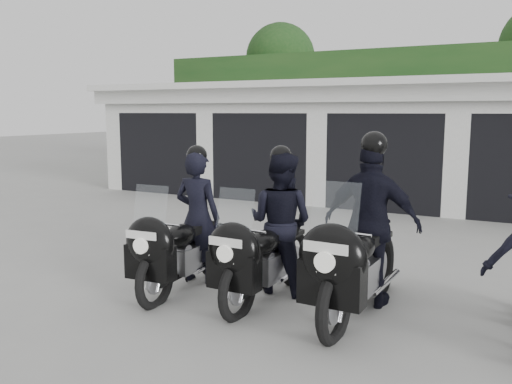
% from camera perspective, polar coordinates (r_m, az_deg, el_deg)
% --- Properties ---
extents(ground, '(80.00, 80.00, 0.00)m').
position_cam_1_polar(ground, '(7.50, 2.26, -8.91)').
color(ground, gray).
rests_on(ground, ground).
extents(garage_block, '(16.40, 6.80, 2.96)m').
position_cam_1_polar(garage_block, '(14.88, 15.71, 5.02)').
color(garage_block, white).
rests_on(garage_block, ground).
extents(background_vegetation, '(20.00, 3.90, 5.80)m').
position_cam_1_polar(background_vegetation, '(19.59, 19.94, 9.53)').
color(background_vegetation, '#173915').
rests_on(background_vegetation, ground).
extents(police_bike_a, '(0.72, 2.15, 1.87)m').
position_cam_1_polar(police_bike_a, '(6.93, -7.36, -4.10)').
color(police_bike_a, black).
rests_on(police_bike_a, ground).
extents(police_bike_b, '(0.87, 2.17, 1.89)m').
position_cam_1_polar(police_bike_b, '(6.57, 1.84, -4.22)').
color(police_bike_b, black).
rests_on(police_bike_b, ground).
extents(police_bike_c, '(1.15, 2.40, 2.08)m').
position_cam_1_polar(police_bike_c, '(6.19, 11.49, -4.38)').
color(police_bike_c, black).
rests_on(police_bike_c, ground).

